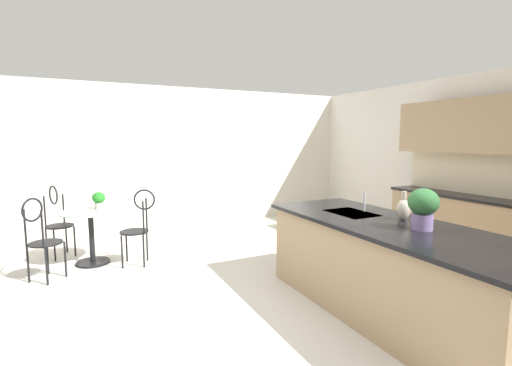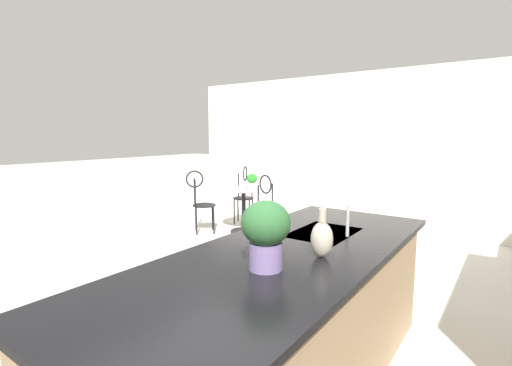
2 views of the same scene
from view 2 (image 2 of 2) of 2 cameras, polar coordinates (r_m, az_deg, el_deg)
name	(u,v)px [view 2 (image 2 of 2)]	position (r m, az deg, el deg)	size (l,w,h in m)	color
ground_plane	(215,330)	(3.33, -6.41, -21.72)	(40.00, 40.00, 0.00)	beige
wall_left_window	(378,150)	(6.71, 18.50, 4.84)	(0.12, 7.80, 2.70)	silver
kitchen_island	(284,322)	(2.45, 4.36, -20.81)	(2.80, 1.06, 0.92)	tan
bistro_table	(244,206)	(6.10, -1.93, -3.57)	(0.80, 0.80, 0.74)	black
chair_near_window	(262,205)	(5.49, 0.88, -3.48)	(0.48, 0.52, 1.04)	black
chair_by_island	(201,199)	(6.11, -8.59, -2.42)	(0.54, 0.54, 1.04)	black
chair_toward_desk	(244,192)	(6.78, -1.86, -1.35)	(0.52, 0.50, 1.04)	black
sink_faucet	(348,221)	(2.64, 14.06, -5.75)	(0.02, 0.02, 0.22)	#B2B5BA
potted_plant_on_table	(252,180)	(6.02, -0.62, 0.47)	(0.17, 0.17, 0.24)	beige
potted_plant_counter_near	(266,230)	(1.93, 1.54, -7.36)	(0.26, 0.26, 0.37)	#7A669E
vase_on_counter	(322,238)	(2.18, 10.20, -8.49)	(0.13, 0.13, 0.29)	#BCB29E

